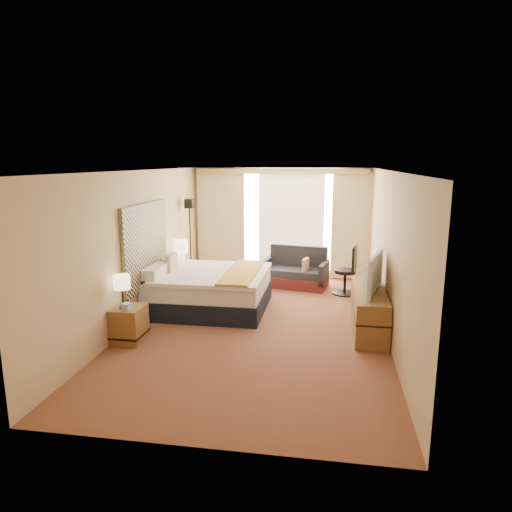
# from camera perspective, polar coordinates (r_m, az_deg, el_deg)

# --- Properties ---
(floor) EXTENTS (4.20, 7.00, 0.02)m
(floor) POSITION_cam_1_polar(r_m,az_deg,el_deg) (7.93, 0.32, -8.53)
(floor) COLOR maroon
(floor) RESTS_ON ground
(ceiling) EXTENTS (4.20, 7.00, 0.02)m
(ceiling) POSITION_cam_1_polar(r_m,az_deg,el_deg) (7.44, 0.35, 10.61)
(ceiling) COLOR white
(ceiling) RESTS_ON wall_back
(wall_back) EXTENTS (4.20, 0.02, 2.60)m
(wall_back) POSITION_cam_1_polar(r_m,az_deg,el_deg) (11.00, 3.15, 4.18)
(wall_back) COLOR tan
(wall_back) RESTS_ON ground
(wall_front) EXTENTS (4.20, 0.02, 2.60)m
(wall_front) POSITION_cam_1_polar(r_m,az_deg,el_deg) (4.27, -6.99, -8.20)
(wall_front) COLOR tan
(wall_front) RESTS_ON ground
(wall_left) EXTENTS (0.02, 7.00, 2.60)m
(wall_left) POSITION_cam_1_polar(r_m,az_deg,el_deg) (8.16, -14.40, 1.16)
(wall_left) COLOR tan
(wall_left) RESTS_ON ground
(wall_right) EXTENTS (0.02, 7.00, 2.60)m
(wall_right) POSITION_cam_1_polar(r_m,az_deg,el_deg) (7.55, 16.29, 0.22)
(wall_right) COLOR tan
(wall_right) RESTS_ON ground
(headboard) EXTENTS (0.06, 1.85, 1.50)m
(headboard) POSITION_cam_1_polar(r_m,az_deg,el_deg) (8.33, -13.60, 1.27)
(headboard) COLOR black
(headboard) RESTS_ON wall_left
(nightstand_left) EXTENTS (0.45, 0.52, 0.55)m
(nightstand_left) POSITION_cam_1_polar(r_m,az_deg,el_deg) (7.41, -15.59, -8.21)
(nightstand_left) COLOR olive
(nightstand_left) RESTS_ON floor
(nightstand_right) EXTENTS (0.45, 0.52, 0.55)m
(nightstand_right) POSITION_cam_1_polar(r_m,az_deg,el_deg) (9.62, -9.41, -3.30)
(nightstand_right) COLOR olive
(nightstand_right) RESTS_ON floor
(media_dresser) EXTENTS (0.50, 1.80, 0.70)m
(media_dresser) POSITION_cam_1_polar(r_m,az_deg,el_deg) (7.76, 13.89, -6.61)
(media_dresser) COLOR olive
(media_dresser) RESTS_ON floor
(window) EXTENTS (2.30, 0.02, 2.30)m
(window) POSITION_cam_1_polar(r_m,az_deg,el_deg) (10.95, 4.44, 4.23)
(window) COLOR white
(window) RESTS_ON wall_back
(curtains) EXTENTS (4.12, 0.19, 2.56)m
(curtains) POSITION_cam_1_polar(r_m,az_deg,el_deg) (10.88, 3.07, 4.67)
(curtains) COLOR beige
(curtains) RESTS_ON floor
(bed) EXTENTS (2.12, 1.94, 1.03)m
(bed) POSITION_cam_1_polar(r_m,az_deg,el_deg) (8.69, -5.88, -4.13)
(bed) COLOR black
(bed) RESTS_ON floor
(loveseat) EXTENTS (1.52, 1.01, 0.88)m
(loveseat) POSITION_cam_1_polar(r_m,az_deg,el_deg) (10.24, 4.97, -2.18)
(loveseat) COLOR #551D18
(loveseat) RESTS_ON floor
(floor_lamp) EXTENTS (0.25, 0.25, 1.94)m
(floor_lamp) POSITION_cam_1_polar(r_m,az_deg,el_deg) (10.21, -8.27, 3.88)
(floor_lamp) COLOR black
(floor_lamp) RESTS_ON floor
(desk_chair) EXTENTS (0.50, 0.50, 1.03)m
(desk_chair) POSITION_cam_1_polar(r_m,az_deg,el_deg) (9.72, 11.41, -2.11)
(desk_chair) COLOR black
(desk_chair) RESTS_ON floor
(lamp_left) EXTENTS (0.25, 0.25, 0.52)m
(lamp_left) POSITION_cam_1_polar(r_m,az_deg,el_deg) (7.17, -16.43, -3.23)
(lamp_left) COLOR black
(lamp_left) RESTS_ON nightstand_left
(lamp_right) EXTENTS (0.30, 0.30, 0.64)m
(lamp_right) POSITION_cam_1_polar(r_m,az_deg,el_deg) (9.38, -9.42, 1.13)
(lamp_right) COLOR black
(lamp_right) RESTS_ON nightstand_right
(tissue_box) EXTENTS (0.13, 0.13, 0.11)m
(tissue_box) POSITION_cam_1_polar(r_m,az_deg,el_deg) (7.16, -15.88, -6.12)
(tissue_box) COLOR #8CA9D8
(tissue_box) RESTS_ON nightstand_left
(telephone) EXTENTS (0.20, 0.16, 0.07)m
(telephone) POSITION_cam_1_polar(r_m,az_deg,el_deg) (9.65, -8.68, -1.31)
(telephone) COLOR black
(telephone) RESTS_ON nightstand_right
(television) EXTENTS (0.41, 1.07, 0.62)m
(television) POSITION_cam_1_polar(r_m,az_deg,el_deg) (7.43, 13.85, -2.14)
(television) COLOR black
(television) RESTS_ON media_dresser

